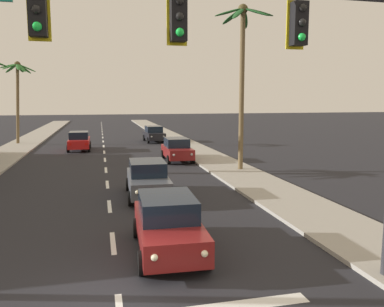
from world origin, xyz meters
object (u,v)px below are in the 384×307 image
sedan_oncoming_far (79,141)px  traffic_signal_mast (260,55)px  sedan_lead_at_stop_bar (168,224)px  sedan_third_in_queue (148,179)px  sedan_parked_nearest_kerb (177,149)px  palm_left_third (18,82)px  sedan_parked_mid_kerb (154,134)px  palm_right_second (242,54)px

sedan_oncoming_far → traffic_signal_mast: bearing=-79.4°
traffic_signal_mast → sedan_lead_at_stop_bar: (-1.51, 3.10, -4.62)m
sedan_lead_at_stop_bar → sedan_third_in_queue: size_ratio=1.00×
sedan_third_in_queue → sedan_parked_nearest_kerb: (3.39, 10.16, 0.00)m
sedan_third_in_queue → sedan_oncoming_far: same height
sedan_parked_nearest_kerb → traffic_signal_mast: bearing=-96.0°
sedan_third_in_queue → palm_left_third: 26.53m
traffic_signal_mast → palm_left_third: size_ratio=1.32×
sedan_parked_nearest_kerb → sedan_oncoming_far: bearing=133.0°
sedan_third_in_queue → sedan_parked_mid_kerb: (3.50, 23.44, 0.00)m
sedan_parked_mid_kerb → palm_right_second: 19.61m
traffic_signal_mast → sedan_third_in_queue: bearing=97.4°
sedan_lead_at_stop_bar → sedan_parked_nearest_kerb: 17.28m
palm_left_third → sedan_parked_nearest_kerb: bearing=-46.3°
sedan_parked_mid_kerb → palm_right_second: size_ratio=0.44×
palm_right_second → sedan_oncoming_far: bearing=129.0°
palm_right_second → sedan_lead_at_stop_bar: bearing=-119.5°
sedan_parked_nearest_kerb → palm_right_second: 8.70m
sedan_lead_at_stop_bar → sedan_third_in_queue: same height
traffic_signal_mast → sedan_parked_mid_kerb: 33.67m
sedan_parked_mid_kerb → sedan_oncoming_far: bearing=-143.9°
sedan_lead_at_stop_bar → sedan_parked_nearest_kerb: bearing=78.0°
sedan_lead_at_stop_bar → palm_right_second: bearing=60.5°
palm_left_third → palm_right_second: size_ratio=0.81×
sedan_parked_mid_kerb → palm_left_third: (-13.35, 0.61, 5.32)m
palm_left_third → palm_right_second: palm_right_second is taller
palm_left_third → palm_right_second: (16.35, -18.91, 1.07)m
sedan_oncoming_far → palm_right_second: size_ratio=0.44×
sedan_oncoming_far → palm_right_second: bearing=-51.0°
sedan_parked_mid_kerb → palm_left_third: 14.39m
traffic_signal_mast → sedan_oncoming_far: size_ratio=2.42×
palm_left_third → sedan_oncoming_far: bearing=-45.5°
sedan_oncoming_far → sedan_parked_mid_kerb: (7.43, 5.43, 0.00)m
traffic_signal_mast → sedan_oncoming_far: traffic_signal_mast is taller
sedan_oncoming_far → sedan_parked_nearest_kerb: bearing=-47.0°
sedan_parked_nearest_kerb → sedan_parked_mid_kerb: 13.28m
sedan_parked_nearest_kerb → palm_right_second: bearing=-58.3°
palm_right_second → traffic_signal_mast: bearing=-109.2°
sedan_parked_mid_kerb → sedan_parked_nearest_kerb: bearing=-90.5°
sedan_parked_nearest_kerb → sedan_parked_mid_kerb: same height
sedan_parked_mid_kerb → palm_left_third: size_ratio=0.55×
sedan_parked_nearest_kerb → palm_left_third: 19.92m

